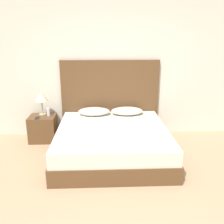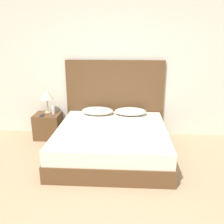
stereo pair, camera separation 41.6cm
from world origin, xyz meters
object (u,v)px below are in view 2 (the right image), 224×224
object	(u,v)px
nightstand	(48,126)
table_lamp	(47,95)
phone_on_bed	(139,132)
phone_on_nightstand	(42,115)
bed	(112,142)

from	to	relation	value
nightstand	table_lamp	world-z (taller)	table_lamp
nightstand	phone_on_bed	bearing A→B (deg)	-25.63
phone_on_bed	nightstand	size ratio (longest dim) A/B	0.32
phone_on_nightstand	bed	bearing A→B (deg)	-23.09
bed	phone_on_bed	size ratio (longest dim) A/B	12.21
table_lamp	bed	bearing A→B (deg)	-30.79
bed	phone_on_nightstand	world-z (taller)	phone_on_nightstand
phone_on_bed	nightstand	distance (m)	1.97
bed	nightstand	distance (m)	1.49
nightstand	table_lamp	size ratio (longest dim) A/B	1.07
nightstand	table_lamp	distance (m)	0.61
table_lamp	phone_on_nightstand	bearing A→B (deg)	-106.79
phone_on_nightstand	phone_on_bed	bearing A→B (deg)	-21.94
bed	table_lamp	bearing A→B (deg)	149.21
phone_on_bed	phone_on_nightstand	bearing A→B (deg)	158.06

